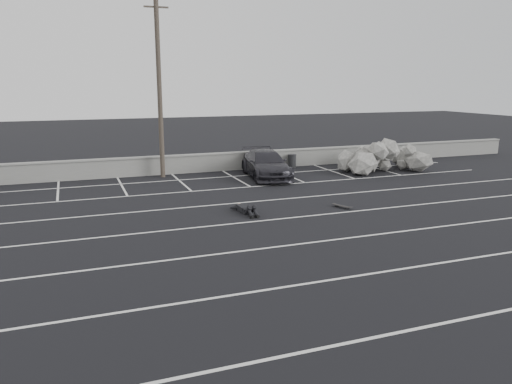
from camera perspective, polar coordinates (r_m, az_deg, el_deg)
name	(u,v)px	position (r m, az deg, el deg)	size (l,w,h in m)	color
ground	(228,253)	(15.39, -3.17, -6.96)	(120.00, 120.00, 0.00)	black
seawall	(153,165)	(28.56, -11.66, 3.01)	(50.00, 0.45, 1.06)	gray
stall_lines	(192,217)	(19.44, -7.31, -2.88)	(36.00, 20.05, 0.01)	silver
car_right	(266,164)	(27.24, 1.16, 3.19)	(2.04, 5.01, 1.45)	#25242A
utility_pole	(159,88)	(27.47, -10.98, 11.62)	(1.27, 0.25, 9.51)	#4C4238
trash_bin	(292,161)	(30.47, 4.14, 3.56)	(0.57, 0.57, 0.82)	#252628
riprap_pile	(381,160)	(30.51, 14.11, 3.52)	(6.07, 4.33, 1.53)	#9B9891
person	(244,206)	(20.12, -1.42, -1.59)	(1.01, 2.34, 0.46)	black
skateboard	(342,206)	(21.00, 9.82, -1.61)	(0.48, 0.79, 0.09)	black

